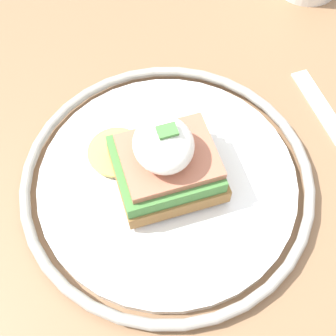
# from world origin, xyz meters

# --- Properties ---
(ground_plane) EXTENTS (6.00, 6.00, 0.00)m
(ground_plane) POSITION_xyz_m (0.00, 0.00, 0.00)
(ground_plane) COLOR #B2ADA3
(dining_table) EXTENTS (0.86, 0.90, 0.76)m
(dining_table) POSITION_xyz_m (0.00, 0.00, 0.64)
(dining_table) COLOR #846042
(dining_table) RESTS_ON ground_plane
(plate) EXTENTS (0.27, 0.27, 0.02)m
(plate) POSITION_xyz_m (-0.03, -0.00, 0.77)
(plate) COLOR white
(plate) RESTS_ON dining_table
(sandwich) EXTENTS (0.11, 0.11, 0.08)m
(sandwich) POSITION_xyz_m (-0.03, 0.00, 0.80)
(sandwich) COLOR olive
(sandwich) RESTS_ON plate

